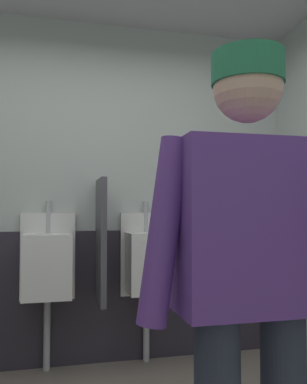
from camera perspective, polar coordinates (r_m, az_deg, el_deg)
wall_back at (r=3.27m, az=-8.96°, el=0.31°), size 3.85×0.12×2.67m
wainscot_band_back at (r=3.26m, az=-8.96°, el=-14.32°), size 3.25×0.03×1.01m
urinal_left at (r=3.06m, az=-14.69°, el=-9.86°), size 0.40×0.34×1.24m
urinal_middle at (r=3.14m, az=-0.66°, el=-9.77°), size 0.40×0.34×1.24m
privacy_divider_panel at (r=2.99m, az=-7.42°, el=-6.77°), size 0.04×0.40×0.90m
person at (r=1.30m, az=13.57°, el=-10.62°), size 0.68×0.60×1.66m
soap_dispenser at (r=3.48m, az=11.29°, el=-2.20°), size 0.10×0.07×0.18m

